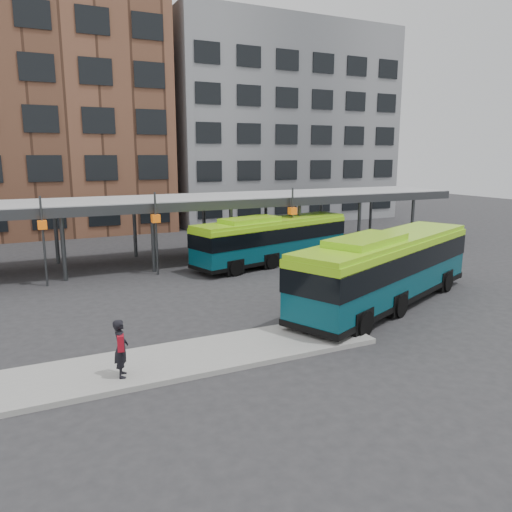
{
  "coord_description": "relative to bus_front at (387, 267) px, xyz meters",
  "views": [
    {
      "loc": [
        -10.12,
        -18.36,
        6.9
      ],
      "look_at": [
        0.71,
        4.16,
        1.8
      ],
      "focal_mm": 35.0,
      "sensor_mm": 36.0,
      "label": 1
    }
  ],
  "objects": [
    {
      "name": "building_grey",
      "position": [
        11.0,
        32.81,
        8.18
      ],
      "size": [
        24.0,
        14.0,
        20.0
      ],
      "primitive_type": "cube",
      "color": "slate",
      "rests_on": "ground"
    },
    {
      "name": "bus_rear",
      "position": [
        -0.57,
        10.34,
        -0.19
      ],
      "size": [
        11.56,
        5.26,
        3.12
      ],
      "rotation": [
        0.0,
        0.0,
        0.26
      ],
      "color": "#07404D",
      "rests_on": "ground"
    },
    {
      "name": "pedestrian",
      "position": [
        -12.61,
        -2.83,
        -0.71
      ],
      "size": [
        0.55,
        0.73,
        1.83
      ],
      "rotation": [
        0.0,
        0.0,
        1.39
      ],
      "color": "black",
      "rests_on": "boarding_island"
    },
    {
      "name": "boarding_island",
      "position": [
        -10.5,
        -2.19,
        -1.73
      ],
      "size": [
        14.0,
        3.0,
        0.18
      ],
      "primitive_type": "cube",
      "color": "gray",
      "rests_on": "ground"
    },
    {
      "name": "canopy",
      "position": [
        -5.05,
        13.68,
        2.09
      ],
      "size": [
        40.0,
        6.53,
        4.8
      ],
      "color": "#999B9E",
      "rests_on": "ground"
    },
    {
      "name": "bus_front",
      "position": [
        0.0,
        0.0,
        0.0
      ],
      "size": [
        12.68,
        7.51,
        3.49
      ],
      "rotation": [
        0.0,
        0.0,
        0.41
      ],
      "color": "#07404D",
      "rests_on": "ground"
    },
    {
      "name": "ground",
      "position": [
        -5.0,
        0.81,
        -1.82
      ],
      "size": [
        120.0,
        120.0,
        0.0
      ],
      "primitive_type": "plane",
      "color": "#28282B",
      "rests_on": "ground"
    },
    {
      "name": "bike_rack",
      "position": [
        7.81,
        12.91,
        -1.34
      ],
      "size": [
        5.64,
        1.56,
        1.07
      ],
      "color": "slate",
      "rests_on": "ground"
    },
    {
      "name": "building_brick",
      "position": [
        -15.0,
        32.81,
        9.18
      ],
      "size": [
        26.0,
        14.0,
        22.0
      ],
      "primitive_type": "cube",
      "color": "brown",
      "rests_on": "ground"
    }
  ]
}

